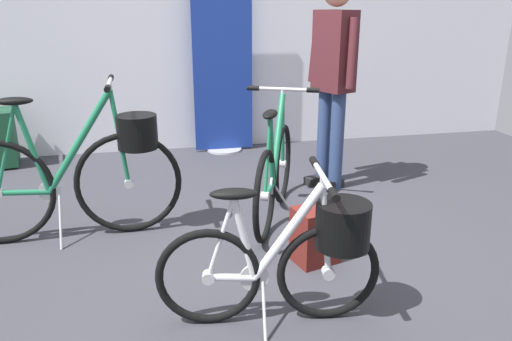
{
  "coord_description": "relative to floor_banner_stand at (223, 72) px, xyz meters",
  "views": [
    {
      "loc": [
        -0.63,
        -2.59,
        1.5
      ],
      "look_at": [
        -0.05,
        0.14,
        0.55
      ],
      "focal_mm": 35.03,
      "sensor_mm": 36.0,
      "label": 1
    }
  ],
  "objects": [
    {
      "name": "backpack_on_floor",
      "position": [
        0.19,
        -2.46,
        -0.66
      ],
      "size": [
        0.3,
        0.28,
        0.34
      ],
      "color": "maroon",
      "rests_on": "ground_plane"
    },
    {
      "name": "folding_bike_foreground",
      "position": [
        -0.1,
        -3.01,
        -0.45
      ],
      "size": [
        1.08,
        0.53,
        0.77
      ],
      "color": "black",
      "rests_on": "ground_plane"
    },
    {
      "name": "back_wall",
      "position": [
        -0.09,
        0.23,
        0.56
      ],
      "size": [
        6.93,
        0.1,
        2.77
      ],
      "primitive_type": "cube",
      "color": "silver",
      "rests_on": "ground_plane"
    },
    {
      "name": "rolling_suitcase",
      "position": [
        -2.1,
        -0.07,
        -0.54
      ],
      "size": [
        0.24,
        0.39,
        0.83
      ],
      "color": "#19472D",
      "rests_on": "ground_plane"
    },
    {
      "name": "visitor_near_wall",
      "position": [
        0.71,
        -1.23,
        0.14
      ],
      "size": [
        0.36,
        0.49,
        1.68
      ],
      "color": "navy",
      "rests_on": "ground_plane"
    },
    {
      "name": "floor_banner_stand",
      "position": [
        0.0,
        0.0,
        0.0
      ],
      "size": [
        0.6,
        0.36,
        1.83
      ],
      "color": "#B7B7BC",
      "rests_on": "ground_plane"
    },
    {
      "name": "display_bike_left",
      "position": [
        0.1,
        -1.8,
        -0.48
      ],
      "size": [
        0.66,
        1.21,
        0.91
      ],
      "color": "black",
      "rests_on": "ground_plane"
    },
    {
      "name": "ground_plane",
      "position": [
        -0.09,
        -2.45,
        -0.83
      ],
      "size": [
        6.93,
        6.93,
        0.0
      ],
      "primitive_type": "plane",
      "color": "#38383F"
    },
    {
      "name": "display_bike_right",
      "position": [
        -1.19,
        -1.82,
        -0.36
      ],
      "size": [
        1.5,
        0.53,
        1.04
      ],
      "color": "black",
      "rests_on": "ground_plane"
    }
  ]
}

